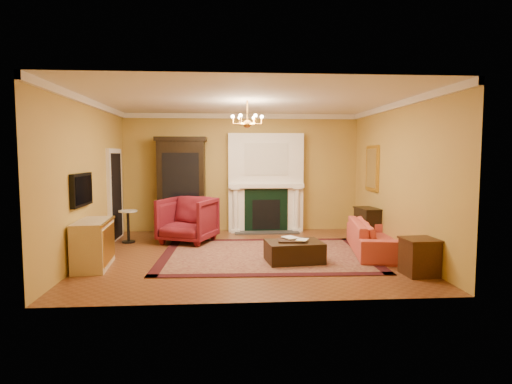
{
  "coord_description": "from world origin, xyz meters",
  "views": [
    {
      "loc": [
        -0.43,
        -8.27,
        1.96
      ],
      "look_at": [
        0.19,
        0.3,
        1.21
      ],
      "focal_mm": 30.0,
      "sensor_mm": 36.0,
      "label": 1
    }
  ],
  "objects": [
    {
      "name": "china_cabinet",
      "position": [
        -1.52,
        2.49,
        1.15
      ],
      "size": [
        1.16,
        0.55,
        2.3
      ],
      "primitive_type": "cube",
      "rotation": [
        0.0,
        0.0,
        -0.03
      ],
      "color": "black",
      "rests_on": "floor"
    },
    {
      "name": "oriental_rug",
      "position": [
        0.36,
        -0.08,
        0.01
      ],
      "size": [
        4.17,
        3.19,
        0.02
      ],
      "primitive_type": "cube",
      "rotation": [
        0.0,
        0.0,
        -0.03
      ],
      "color": "#3F0D17",
      "rests_on": "floor"
    },
    {
      "name": "floor",
      "position": [
        0.0,
        0.0,
        -0.01
      ],
      "size": [
        6.0,
        5.5,
        0.02
      ],
      "primitive_type": "cube",
      "color": "brown",
      "rests_on": "ground"
    },
    {
      "name": "fireplace",
      "position": [
        0.6,
        2.57,
        1.19
      ],
      "size": [
        1.9,
        0.7,
        2.5
      ],
      "color": "white",
      "rests_on": "wall_back"
    },
    {
      "name": "crown_molding",
      "position": [
        0.0,
        0.96,
        2.94
      ],
      "size": [
        6.0,
        5.5,
        0.12
      ],
      "color": "white",
      "rests_on": "ceiling"
    },
    {
      "name": "tv_panel",
      "position": [
        -2.95,
        -0.6,
        1.35
      ],
      "size": [
        0.09,
        0.95,
        0.58
      ],
      "color": "black",
      "rests_on": "wall_left"
    },
    {
      "name": "pedestal_table",
      "position": [
        -2.6,
        1.33,
        0.42
      ],
      "size": [
        0.41,
        0.41,
        0.73
      ],
      "color": "black",
      "rests_on": "floor"
    },
    {
      "name": "commode",
      "position": [
        -2.73,
        -0.77,
        0.41
      ],
      "size": [
        0.61,
        1.15,
        0.83
      ],
      "primitive_type": "cube",
      "rotation": [
        0.0,
        0.0,
        0.08
      ],
      "color": "beige",
      "rests_on": "floor"
    },
    {
      "name": "end_table",
      "position": [
        2.72,
        -1.65,
        0.29
      ],
      "size": [
        0.53,
        0.53,
        0.58
      ],
      "primitive_type": "cube",
      "rotation": [
        0.0,
        0.0,
        0.06
      ],
      "color": "#3B1F10",
      "rests_on": "floor"
    },
    {
      "name": "book_b",
      "position": [
        0.86,
        -0.7,
        0.55
      ],
      "size": [
        0.19,
        0.1,
        0.27
      ],
      "primitive_type": "imported",
      "rotation": [
        0.0,
        0.0,
        -0.42
      ],
      "color": "gray",
      "rests_on": "ottoman_tray"
    },
    {
      "name": "wingback_armchair",
      "position": [
        -1.27,
        1.26,
        0.56
      ],
      "size": [
        1.38,
        1.34,
        1.11
      ],
      "primitive_type": "imported",
      "rotation": [
        0.0,
        0.0,
        -0.38
      ],
      "color": "maroon",
      "rests_on": "floor"
    },
    {
      "name": "chandelier",
      "position": [
        -0.0,
        0.0,
        2.61
      ],
      "size": [
        0.63,
        0.55,
        0.53
      ],
      "color": "gold",
      "rests_on": "ceiling"
    },
    {
      "name": "ottoman_tray",
      "position": [
        0.76,
        -0.67,
        0.4
      ],
      "size": [
        0.49,
        0.4,
        0.03
      ],
      "primitive_type": "cube",
      "rotation": [
        0.0,
        0.0,
        -0.09
      ],
      "color": "black",
      "rests_on": "leather_ottoman"
    },
    {
      "name": "coral_sofa",
      "position": [
        2.55,
        -0.03,
        0.43
      ],
      "size": [
        0.99,
        2.26,
        0.85
      ],
      "primitive_type": "imported",
      "rotation": [
        0.0,
        0.0,
        1.4
      ],
      "color": "#B8443A",
      "rests_on": "floor"
    },
    {
      "name": "leather_ottoman",
      "position": [
        0.82,
        -0.67,
        0.2
      ],
      "size": [
        1.07,
        0.83,
        0.37
      ],
      "primitive_type": "cube",
      "rotation": [
        0.0,
        0.0,
        0.11
      ],
      "color": "black",
      "rests_on": "oriental_rug"
    },
    {
      "name": "topiary_right",
      "position": [
        1.39,
        2.53,
        1.47
      ],
      "size": [
        0.17,
        0.17,
        0.44
      ],
      "color": "gray",
      "rests_on": "fireplace"
    },
    {
      "name": "book_a",
      "position": [
        0.67,
        -0.6,
        0.57
      ],
      "size": [
        0.21,
        0.13,
        0.3
      ],
      "primitive_type": "imported",
      "rotation": [
        0.0,
        0.0,
        0.48
      ],
      "color": "gray",
      "rests_on": "ottoman_tray"
    },
    {
      "name": "doorway",
      "position": [
        -2.95,
        1.7,
        1.05
      ],
      "size": [
        0.08,
        1.05,
        2.1
      ],
      "color": "silver",
      "rests_on": "wall_left"
    },
    {
      "name": "ceiling",
      "position": [
        0.0,
        0.0,
        3.01
      ],
      "size": [
        6.0,
        5.5,
        0.02
      ],
      "primitive_type": "cube",
      "color": "white",
      "rests_on": "wall_back"
    },
    {
      "name": "topiary_left",
      "position": [
        -0.18,
        2.53,
        1.47
      ],
      "size": [
        0.16,
        0.16,
        0.43
      ],
      "color": "gray",
      "rests_on": "fireplace"
    },
    {
      "name": "console_table",
      "position": [
        2.78,
        1.09,
        0.37
      ],
      "size": [
        0.46,
        0.7,
        0.74
      ],
      "primitive_type": "cube",
      "rotation": [
        0.0,
        0.0,
        0.12
      ],
      "color": "black",
      "rests_on": "floor"
    },
    {
      "name": "wall_right",
      "position": [
        3.01,
        0.0,
        1.5
      ],
      "size": [
        0.02,
        5.5,
        3.0
      ],
      "primitive_type": "cube",
      "color": "#B0893F",
      "rests_on": "floor"
    },
    {
      "name": "wall_front",
      "position": [
        0.0,
        -2.76,
        1.5
      ],
      "size": [
        6.0,
        0.02,
        3.0
      ],
      "primitive_type": "cube",
      "color": "#B0893F",
      "rests_on": "floor"
    },
    {
      "name": "gilt_mirror",
      "position": [
        2.97,
        1.4,
        1.65
      ],
      "size": [
        0.06,
        0.76,
        1.05
      ],
      "color": "gold",
      "rests_on": "wall_right"
    },
    {
      "name": "wall_back",
      "position": [
        0.0,
        2.76,
        1.5
      ],
      "size": [
        6.0,
        0.02,
        3.0
      ],
      "primitive_type": "cube",
      "color": "#B0893F",
      "rests_on": "floor"
    },
    {
      "name": "wall_left",
      "position": [
        -3.01,
        0.0,
        1.5
      ],
      "size": [
        0.02,
        5.5,
        3.0
      ],
      "primitive_type": "cube",
      "color": "#B0893F",
      "rests_on": "floor"
    }
  ]
}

